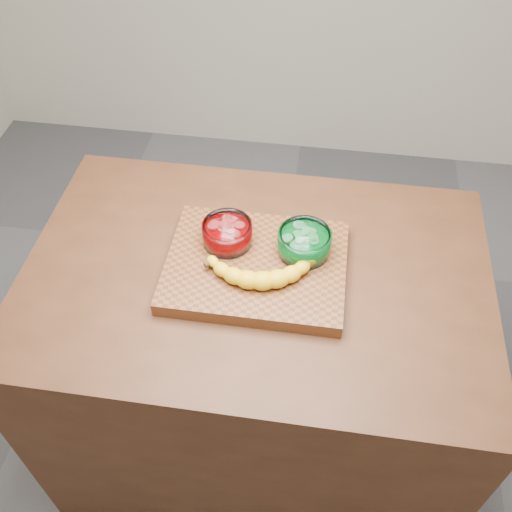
# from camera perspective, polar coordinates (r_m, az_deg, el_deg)

# --- Properties ---
(ground) EXTENTS (3.50, 3.50, 0.00)m
(ground) POSITION_cam_1_polar(r_m,az_deg,el_deg) (2.22, -0.00, -16.90)
(ground) COLOR #56565A
(ground) RESTS_ON ground
(counter) EXTENTS (1.20, 0.80, 0.90)m
(counter) POSITION_cam_1_polar(r_m,az_deg,el_deg) (1.82, -0.00, -10.84)
(counter) COLOR #482715
(counter) RESTS_ON ground
(cutting_board) EXTENTS (0.45, 0.35, 0.04)m
(cutting_board) POSITION_cam_1_polar(r_m,az_deg,el_deg) (1.44, -0.00, -1.07)
(cutting_board) COLOR brown
(cutting_board) RESTS_ON counter
(bowl_red) EXTENTS (0.13, 0.13, 0.06)m
(bowl_red) POSITION_cam_1_polar(r_m,az_deg,el_deg) (1.46, -2.88, 2.28)
(bowl_red) COLOR white
(bowl_red) RESTS_ON cutting_board
(bowl_green) EXTENTS (0.13, 0.13, 0.06)m
(bowl_green) POSITION_cam_1_polar(r_m,az_deg,el_deg) (1.43, 4.85, 1.36)
(bowl_green) COLOR white
(bowl_green) RESTS_ON cutting_board
(banana) EXTENTS (0.30, 0.16, 0.04)m
(banana) POSITION_cam_1_polar(r_m,az_deg,el_deg) (1.39, 0.42, -1.09)
(banana) COLOR yellow
(banana) RESTS_ON cutting_board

